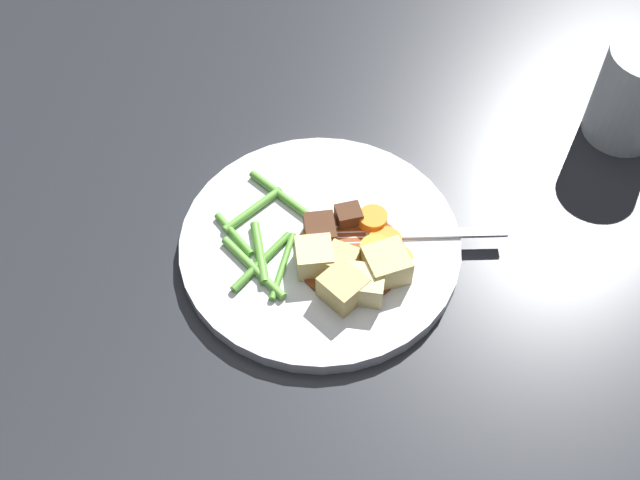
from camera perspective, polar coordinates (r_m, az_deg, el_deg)
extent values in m
plane|color=#26282D|center=(0.74, 0.00, -0.68)|extent=(3.00, 3.00, 0.00)
cylinder|color=white|center=(0.74, 0.00, -0.34)|extent=(0.26, 0.26, 0.01)
cylinder|color=brown|center=(0.72, 2.39, -0.98)|extent=(0.10, 0.10, 0.00)
cylinder|color=orange|center=(0.71, 3.65, -1.95)|extent=(0.03, 0.03, 0.01)
cylinder|color=orange|center=(0.74, 3.88, 1.47)|extent=(0.04, 0.04, 0.01)
cylinder|color=orange|center=(0.72, 4.04, -0.80)|extent=(0.04, 0.04, 0.01)
cylinder|color=orange|center=(0.71, 5.67, -1.50)|extent=(0.04, 0.04, 0.01)
cylinder|color=orange|center=(0.73, 4.75, -0.17)|extent=(0.04, 0.04, 0.01)
cylinder|color=orange|center=(0.72, -0.77, -0.21)|extent=(0.04, 0.04, 0.01)
cube|color=#EAD68C|center=(0.70, -0.42, -1.26)|extent=(0.05, 0.05, 0.03)
cube|color=#DBBC6B|center=(0.70, 1.51, -1.72)|extent=(0.03, 0.03, 0.03)
cube|color=#DBBC6B|center=(0.69, 1.69, -3.47)|extent=(0.04, 0.04, 0.03)
cube|color=#E5CC7A|center=(0.70, 4.70, -2.03)|extent=(0.05, 0.05, 0.03)
cube|color=#EAD68C|center=(0.69, 3.25, -3.27)|extent=(0.04, 0.04, 0.03)
cube|color=#4C2B19|center=(0.72, 0.19, 0.82)|extent=(0.04, 0.04, 0.02)
cube|color=#4C2B19|center=(0.74, 2.10, 1.76)|extent=(0.03, 0.03, 0.02)
cylinder|color=#599E38|center=(0.71, -4.26, -1.57)|extent=(0.01, 0.08, 0.01)
cylinder|color=#4C8E33|center=(0.72, 0.13, -0.43)|extent=(0.03, 0.06, 0.01)
cylinder|color=#66AD42|center=(0.71, -4.88, -2.03)|extent=(0.08, 0.03, 0.01)
cylinder|color=#66AD42|center=(0.75, -4.91, 2.22)|extent=(0.02, 0.07, 0.01)
cylinder|color=#599E38|center=(0.74, -6.28, 0.40)|extent=(0.06, 0.03, 0.01)
cylinder|color=#599E38|center=(0.76, -2.95, 3.35)|extent=(0.08, 0.02, 0.01)
cylinder|color=#599E38|center=(0.71, -2.73, -1.89)|extent=(0.03, 0.07, 0.01)
cylinder|color=#599E38|center=(0.72, -4.42, -0.92)|extent=(0.05, 0.06, 0.01)
cube|color=silver|center=(0.74, 9.16, 0.49)|extent=(0.10, 0.07, 0.00)
cube|color=silver|center=(0.73, 4.04, 0.38)|extent=(0.03, 0.03, 0.00)
cylinder|color=silver|center=(0.74, 1.67, 0.90)|extent=(0.04, 0.03, 0.00)
cylinder|color=silver|center=(0.73, 1.69, 0.51)|extent=(0.04, 0.03, 0.00)
cylinder|color=silver|center=(0.73, 1.72, 0.12)|extent=(0.04, 0.03, 0.00)
cylinder|color=silver|center=(0.73, 1.74, -0.28)|extent=(0.04, 0.03, 0.00)
cylinder|color=silver|center=(0.87, 21.94, 9.83)|extent=(0.08, 0.08, 0.11)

